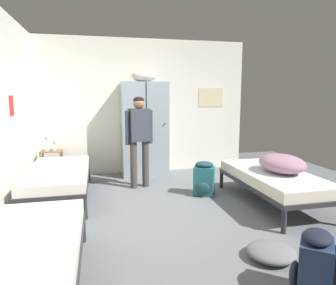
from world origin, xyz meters
TOP-DOWN VIEW (x-y plane):
  - ground_plane at (0.00, 0.00)m, footprint 7.92×7.92m
  - room_backdrop at (-1.13, 1.17)m, footprint 4.32×5.01m
  - locker_bank at (-0.03, 2.20)m, footprint 0.90×0.55m
  - shelf_unit at (-1.80, 2.19)m, footprint 0.38×0.30m
  - bed_left_rear at (-1.55, 1.04)m, footprint 0.90×1.90m
  - bed_right at (1.55, 0.09)m, footprint 0.90×1.90m
  - bed_left_front at (-1.55, -1.44)m, footprint 0.90×1.90m
  - bedding_heap at (1.64, 0.03)m, footprint 0.61×0.76m
  - person_traveler at (-0.25, 1.37)m, footprint 0.49×0.27m
  - water_bottle at (-1.88, 2.21)m, footprint 0.07×0.07m
  - lotion_bottle at (-1.73, 2.15)m, footprint 0.05×0.05m
  - backpack_navy at (0.70, -1.88)m, footprint 0.42×0.41m
  - backpack_teal at (0.70, 0.71)m, footprint 0.39×0.41m
  - clothes_pile_grey at (0.69, -1.30)m, footprint 0.48×0.47m

SIDE VIEW (x-z plane):
  - ground_plane at x=0.00m, z-range 0.00..0.00m
  - clothes_pile_grey at x=0.69m, z-range 0.00..0.14m
  - backpack_navy at x=0.70m, z-range -0.02..0.53m
  - backpack_teal at x=0.70m, z-range -0.02..0.53m
  - shelf_unit at x=-1.80m, z-range 0.06..0.63m
  - bed_left_rear at x=-1.55m, z-range 0.14..0.63m
  - bed_right at x=1.55m, z-range 0.14..0.63m
  - bed_left_front at x=-1.55m, z-range 0.14..0.63m
  - bedding_heap at x=1.64m, z-range 0.49..0.75m
  - lotion_bottle at x=-1.73m, z-range 0.56..0.72m
  - water_bottle at x=-1.88m, z-range 0.56..0.80m
  - person_traveler at x=-0.25m, z-range 0.16..1.73m
  - locker_bank at x=-0.03m, z-range -0.07..2.00m
  - room_backdrop at x=-1.13m, z-range 0.00..2.72m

